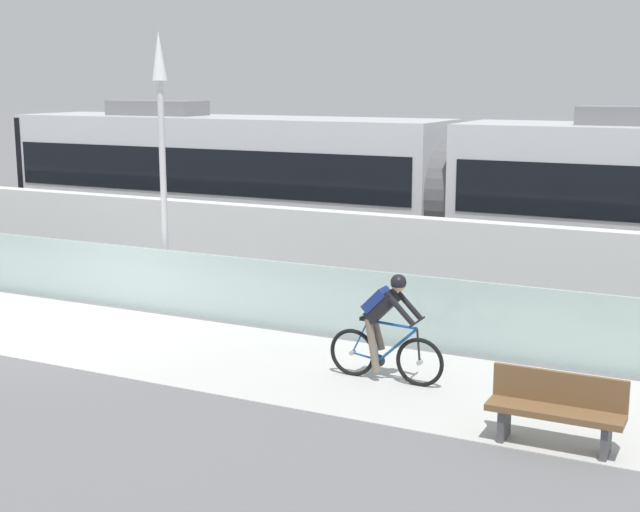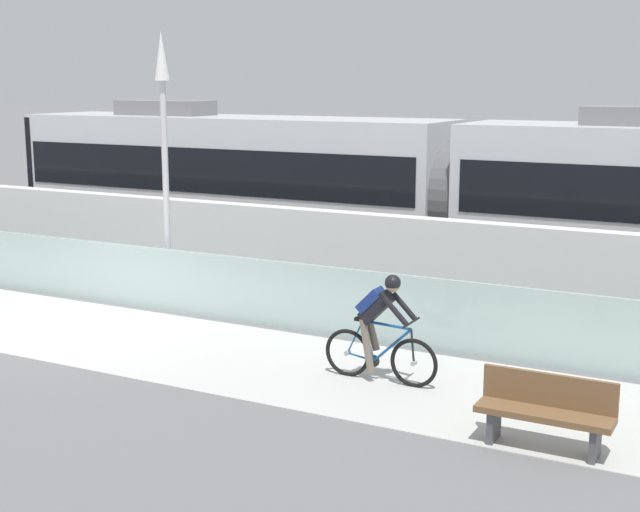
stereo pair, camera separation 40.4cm
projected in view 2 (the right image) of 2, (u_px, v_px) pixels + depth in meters
ground_plane at (71, 329)px, 15.75m from camera, size 200.00×200.00×0.00m
bike_path_deck at (71, 329)px, 15.75m from camera, size 32.00×3.20×0.01m
glass_parapet at (137, 276)px, 17.24m from camera, size 32.00×0.05×1.19m
concrete_barrier_wall at (192, 244)px, 18.73m from camera, size 32.00×0.36×1.86m
tram_rail_near at (256, 266)px, 21.07m from camera, size 32.00×0.08×0.01m
tram_rail_far at (286, 256)px, 22.31m from camera, size 32.00×0.08×0.01m
tram at (457, 195)px, 19.18m from camera, size 22.56×2.54×3.81m
cyclist_on_bike at (380, 328)px, 12.86m from camera, size 1.77×0.58×1.61m
lamp_post_antenna at (164, 135)px, 16.74m from camera, size 0.28×0.28×5.20m
bench at (546, 410)px, 10.56m from camera, size 1.60×0.45×0.89m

